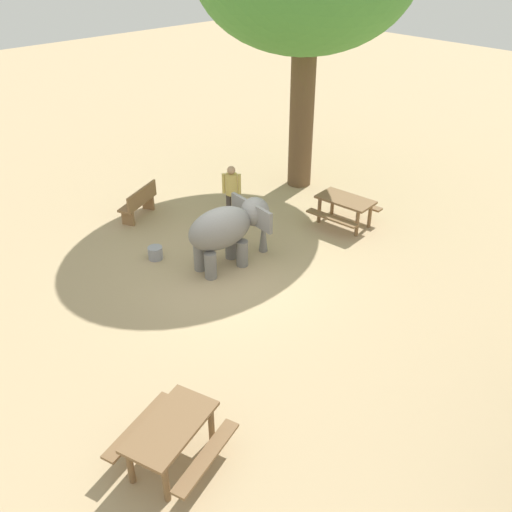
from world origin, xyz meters
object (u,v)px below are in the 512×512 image
Objects in this scene: picnic_table_near at (171,434)px; picnic_table_far at (345,205)px; person_handler at (232,190)px; feed_bucket at (155,253)px; elephant at (228,228)px; wooden_bench at (139,202)px.

picnic_table_near is 8.65m from picnic_table_far.
person_handler is 0.86× the size of picnic_table_near.
elephant is at bearing 128.78° from feed_bucket.
picnic_table_near and picnic_table_far have the same top height.
person_handler reaches higher than elephant.
person_handler is at bearing 52.45° from elephant.
feed_bucket is at bearing 134.29° from elephant.
wooden_bench is 2.40m from feed_bucket.
elephant is at bearing -112.54° from wooden_bench.
person_handler is 0.98× the size of picnic_table_far.
elephant is at bearing 4.38° from person_handler.
picnic_table_near is (4.26, 7.39, 0.12)m from wooden_bench.
elephant is 3.64m from wooden_bench.
elephant is 1.56× the size of wooden_bench.
picnic_table_far is at bearing -176.66° from picnic_table_near.
picnic_table_far is at bearing 90.44° from person_handler.
elephant is 6.24× the size of feed_bucket.
wooden_bench is (0.16, -3.60, -0.52)m from elephant.
feed_bucket is at bearing -139.70° from wooden_bench.
elephant reaches higher than picnic_table_near.
wooden_bench reaches higher than feed_bucket.
wooden_bench is 5.64m from picnic_table_far.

